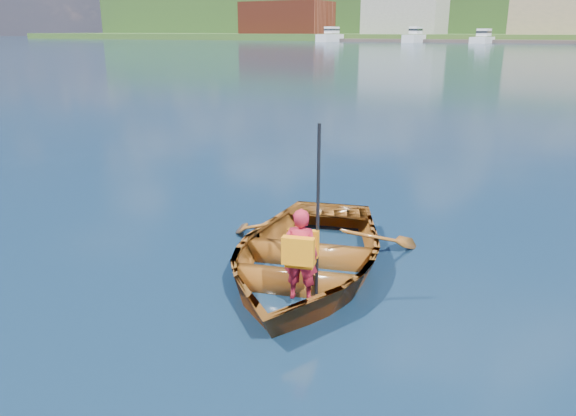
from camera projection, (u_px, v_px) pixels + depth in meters
name	position (u px, v px, depth m)	size (l,w,h in m)	color
ground	(257.00, 266.00, 7.20)	(600.00, 600.00, 0.00)	#112141
rowboat	(305.00, 254.00, 6.95)	(3.60, 4.38, 0.79)	brown
child_paddler	(301.00, 253.00, 5.96)	(0.42, 0.41, 1.90)	#AD1A2F
waterfront_buildings	(562.00, 11.00, 146.52)	(202.00, 16.00, 14.00)	brown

